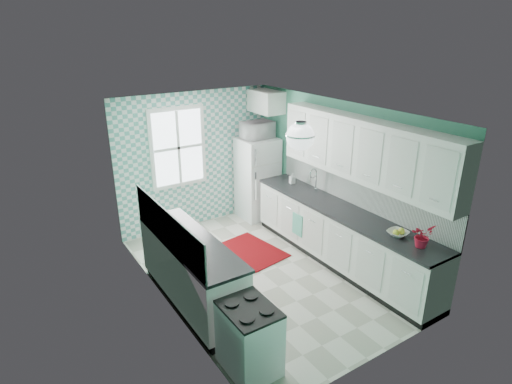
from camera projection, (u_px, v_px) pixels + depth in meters
floor at (262, 274)px, 6.59m from camera, size 3.00×4.40×0.02m
ceiling at (263, 110)px, 5.67m from camera, size 3.00×4.40×0.02m
wall_back at (196, 160)px, 7.85m from camera, size 3.00×0.02×2.50m
wall_front at (382, 266)px, 4.40m from camera, size 3.00×0.02×2.50m
wall_left at (163, 223)px, 5.36m from camera, size 0.02×4.40×2.50m
wall_right at (340, 179)px, 6.90m from camera, size 0.02×4.40×2.50m
accent_wall at (196, 160)px, 7.84m from camera, size 3.00×0.01×2.50m
window at (178, 148)px, 7.53m from camera, size 1.04×0.05×1.44m
backsplash_right at (357, 190)px, 6.59m from camera, size 0.02×3.60×0.51m
backsplash_left at (167, 229)px, 5.34m from camera, size 0.02×2.15×0.51m
upper_cabinets_right at (364, 150)px, 6.10m from camera, size 0.33×3.20×0.90m
upper_cabinet_fridge at (266, 102)px, 7.85m from camera, size 0.40×0.74×0.40m
ceiling_light at (300, 136)px, 5.11m from camera, size 0.34×0.34×0.35m
base_cabinets_right at (340, 237)px, 6.72m from camera, size 0.60×3.60×0.90m
countertop_right at (341, 210)px, 6.54m from camera, size 0.63×3.60×0.04m
base_cabinets_left at (191, 273)px, 5.75m from camera, size 0.60×2.15×0.90m
countertop_left at (191, 242)px, 5.59m from camera, size 0.63×2.15×0.04m
fridge at (257, 178)px, 8.29m from camera, size 0.69×0.69×1.58m
stove at (249, 337)px, 4.63m from camera, size 0.52×0.65×0.78m
sink at (309, 193)px, 7.17m from camera, size 0.43×0.36×0.53m
rug at (251, 251)px, 7.21m from camera, size 0.95×1.23×0.02m
dish_towel at (297, 225)px, 7.08m from camera, size 0.10×0.24×0.37m
fruit_bowl at (398, 233)px, 5.70m from camera, size 0.29×0.29×0.07m
potted_plant at (422, 236)px, 5.37m from camera, size 0.29×0.26×0.30m
soap_bottle at (292, 178)px, 7.56m from camera, size 0.10×0.10×0.19m
microwave at (257, 130)px, 7.94m from camera, size 0.59×0.41×0.32m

